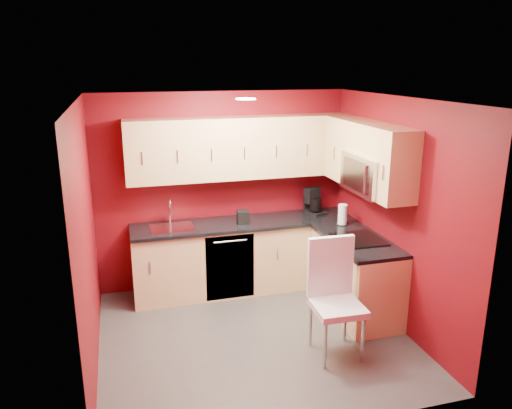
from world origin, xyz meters
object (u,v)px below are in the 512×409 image
paper_towel (343,215)px  dining_chair (337,301)px  sink (172,225)px  microwave (372,174)px  napkin_holder (243,217)px  coffee_maker (315,201)px

paper_towel → dining_chair: 1.50m
sink → paper_towel: 2.09m
paper_towel → sink: bearing=167.4°
paper_towel → microwave: bearing=-83.9°
microwave → napkin_holder: bearing=142.2°
sink → napkin_holder: sink is taller
dining_chair → napkin_holder: bearing=109.3°
microwave → sink: 2.43m
napkin_holder → coffee_maker: bearing=6.8°
microwave → dining_chair: (-0.69, -0.74, -1.07)m
napkin_holder → paper_towel: bearing=-18.8°
sink → napkin_holder: (0.88, -0.06, 0.04)m
sink → coffee_maker: bearing=1.9°
sink → coffee_maker: same height
napkin_holder → dining_chair: (0.52, -1.68, -0.40)m
dining_chair → paper_towel: bearing=65.7°
coffee_maker → paper_towel: (0.15, -0.52, -0.04)m
microwave → coffee_maker: bearing=100.9°
coffee_maker → paper_towel: bearing=-96.5°
coffee_maker → napkin_holder: coffee_maker is taller
coffee_maker → microwave: bearing=-101.4°
paper_towel → napkin_holder: bearing=161.2°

